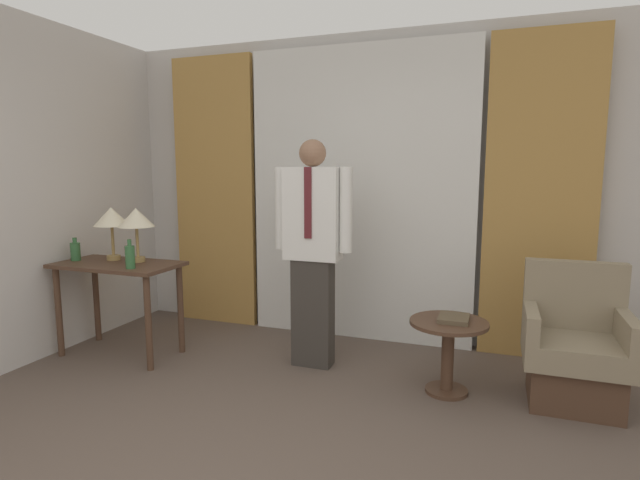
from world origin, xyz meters
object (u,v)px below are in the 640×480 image
Objects in this scene: table_lamp_left at (111,218)px; table_lamp_right at (136,219)px; bottle_by_lamp at (75,251)px; armchair at (574,352)px; book at (454,318)px; side_table at (448,344)px; bottle_near_edge at (130,257)px; desk at (118,279)px; person at (313,245)px.

table_lamp_left and table_lamp_right have the same top height.
armchair is at bearing 4.88° from bottle_by_lamp.
armchair is 0.79m from book.
book is (3.04, 0.22, -0.33)m from bottle_by_lamp.
table_lamp_left reaches higher than armchair.
bottle_by_lamp is at bearing -176.36° from side_table.
table_lamp_left is at bearing 146.97° from bottle_near_edge.
desk is 1.10× the size of armchair.
person is at bearing 179.24° from armchair.
bottle_near_edge is at bearing -61.65° from table_lamp_right.
table_lamp_right is 0.84× the size of side_table.
person is at bearing 172.85° from book.
book is at bearing -171.78° from armchair.
person is (1.45, 0.22, -0.17)m from table_lamp_right.
desk is 4.19× the size of book.
table_lamp_right is 2.30× the size of bottle_by_lamp.
book is at bearing 4.03° from desk.
armchair is at bearing 3.19° from table_lamp_left.
desk is 5.22× the size of bottle_by_lamp.
table_lamp_right is at bearing -178.02° from book.
table_lamp_right is 1.96× the size of bottle_near_edge.
table_lamp_left is at bearing 24.81° from bottle_by_lamp.
side_table is (2.61, 0.16, -0.29)m from desk.
bottle_near_edge is (0.39, -0.25, -0.26)m from table_lamp_left.
table_lamp_left is 0.49× the size of armchair.
bottle_near_edge is (0.14, -0.25, -0.26)m from table_lamp_right.
person is 7.28× the size of book.
table_lamp_left is at bearing -176.81° from armchair.
side_table is at bearing 3.57° from desk.
desk is 2.63m from side_table.
armchair is at bearing 4.97° from desk.
table_lamp_right is 3.37m from armchair.
person is at bearing 11.50° from desk.
person is at bearing 171.40° from side_table.
book is (1.07, -0.13, -0.43)m from person.
table_lamp_right is (0.25, 0.00, 0.00)m from table_lamp_left.
bottle_by_lamp reaches higher than armchair.
bottle_by_lamp is (-0.53, -0.13, -0.27)m from table_lamp_right.
table_lamp_left is 0.84× the size of side_table.
bottle_by_lamp is 0.80× the size of book.
side_table is at bearing 3.64° from bottle_by_lamp.
table_lamp_left is 3.62m from armchair.
person is 1.16m from book.
table_lamp_right is at bearing 13.65° from bottle_by_lamp.
armchair is at bearing 8.10° from bottle_near_edge.
person reaches higher than desk.
bottle_by_lamp is 2.01m from person.
desk is 0.51m from table_lamp_right.
bottle_near_edge is at bearing -10.47° from bottle_by_lamp.
desk is at bearing -175.03° from armchair.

